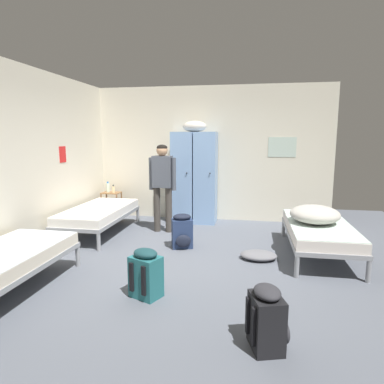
% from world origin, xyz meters
% --- Properties ---
extents(ground_plane, '(7.93, 7.93, 0.00)m').
position_xyz_m(ground_plane, '(0.00, 0.00, 0.00)').
color(ground_plane, '#565B66').
extents(room_backdrop, '(4.96, 5.02, 2.79)m').
position_xyz_m(room_backdrop, '(-1.22, 1.26, 1.40)').
color(room_backdrop, beige).
rests_on(room_backdrop, ground_plane).
extents(locker_bank, '(0.90, 0.55, 2.07)m').
position_xyz_m(locker_bank, '(-0.29, 2.20, 0.97)').
color(locker_bank, '#7A9ECC').
rests_on(locker_bank, ground_plane).
extents(shelf_unit, '(0.38, 0.30, 0.57)m').
position_xyz_m(shelf_unit, '(-2.12, 2.19, 0.35)').
color(shelf_unit, brown).
rests_on(shelf_unit, ground_plane).
extents(bed_left_front, '(0.90, 1.90, 0.49)m').
position_xyz_m(bed_left_front, '(-1.87, -1.44, 0.38)').
color(bed_left_front, gray).
rests_on(bed_left_front, ground_plane).
extents(bed_left_rear, '(0.90, 1.90, 0.49)m').
position_xyz_m(bed_left_rear, '(-1.87, 1.04, 0.38)').
color(bed_left_rear, gray).
rests_on(bed_left_rear, ground_plane).
extents(bed_right, '(0.90, 1.90, 0.49)m').
position_xyz_m(bed_right, '(1.87, 0.53, 0.38)').
color(bed_right, gray).
rests_on(bed_right, ground_plane).
extents(bedding_heap, '(0.72, 0.73, 0.26)m').
position_xyz_m(bedding_heap, '(1.80, 0.54, 0.62)').
color(bedding_heap, '#B7B2A8').
rests_on(bedding_heap, bed_right).
extents(person_traveler, '(0.51, 0.21, 1.62)m').
position_xyz_m(person_traveler, '(-0.75, 1.36, 0.98)').
color(person_traveler, '#3D3833').
rests_on(person_traveler, ground_plane).
extents(water_bottle, '(0.07, 0.07, 0.23)m').
position_xyz_m(water_bottle, '(-2.20, 2.21, 0.67)').
color(water_bottle, silver).
rests_on(water_bottle, shelf_unit).
extents(lotion_bottle, '(0.06, 0.06, 0.17)m').
position_xyz_m(lotion_bottle, '(-2.05, 2.15, 0.65)').
color(lotion_bottle, beige).
rests_on(lotion_bottle, shelf_unit).
extents(backpack_navy, '(0.38, 0.39, 0.55)m').
position_xyz_m(backpack_navy, '(-0.21, 0.51, 0.26)').
color(backpack_navy, navy).
rests_on(backpack_navy, ground_plane).
extents(backpack_teal, '(0.39, 0.40, 0.55)m').
position_xyz_m(backpack_teal, '(-0.25, -1.20, 0.26)').
color(backpack_teal, '#23666B').
rests_on(backpack_teal, ground_plane).
extents(backpack_black, '(0.39, 0.38, 0.55)m').
position_xyz_m(backpack_black, '(1.02, -1.92, 0.26)').
color(backpack_black, black).
rests_on(backpack_black, ground_plane).
extents(clothes_pile_grey, '(0.53, 0.39, 0.12)m').
position_xyz_m(clothes_pile_grey, '(0.99, 0.19, 0.06)').
color(clothes_pile_grey, slate).
rests_on(clothes_pile_grey, ground_plane).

